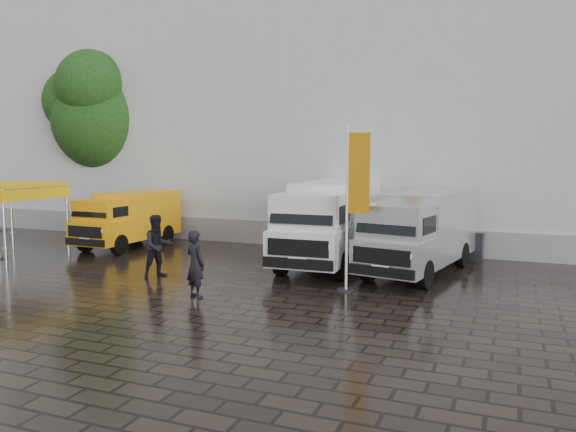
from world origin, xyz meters
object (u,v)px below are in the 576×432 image
object	(u,v)px
van_white	(329,224)
flagpole	(353,201)
van_yellow	(128,220)
person_tent	(158,246)
van_silver	(419,234)
canopy_tent	(5,188)
person_front	(195,264)
wheelie_bin	(475,247)

from	to	relation	value
van_white	flagpole	bearing A→B (deg)	-64.08
van_yellow	person_tent	size ratio (longest dim) A/B	2.49
van_white	van_silver	world-z (taller)	van_white
flagpole	person_tent	size ratio (longest dim) A/B	2.36
van_yellow	van_silver	world-z (taller)	van_silver
van_yellow	van_silver	size ratio (longest dim) A/B	0.81
van_yellow	person_tent	xyz separation A→B (m)	(4.38, -4.20, -0.14)
van_silver	canopy_tent	distance (m)	14.82
person_front	flagpole	bearing A→B (deg)	-125.33
van_white	flagpole	xyz separation A→B (m)	(1.74, -3.31, 1.10)
flagpole	person_front	distance (m)	4.60
canopy_tent	flagpole	xyz separation A→B (m)	(13.16, -0.23, -0.05)
flagpole	wheelie_bin	bearing A→B (deg)	64.75
van_silver	wheelie_bin	size ratio (longest dim) A/B	6.00
van_silver	person_front	size ratio (longest dim) A/B	3.29
canopy_tent	person_front	bearing A→B (deg)	-14.48
van_white	person_front	xyz separation A→B (m)	(-1.96, -5.52, -0.52)
van_silver	flagpole	xyz separation A→B (m)	(-1.34, -3.05, 1.23)
van_yellow	van_white	size ratio (longest dim) A/B	0.74
van_white	van_silver	size ratio (longest dim) A/B	1.10
van_yellow	van_silver	xyz separation A→B (m)	(11.82, -0.70, 0.18)
flagpole	person_tent	xyz separation A→B (m)	(-6.10, -0.45, -1.55)
van_silver	person_tent	bearing A→B (deg)	-143.76
van_white	wheelie_bin	world-z (taller)	van_white
van_silver	flagpole	size ratio (longest dim) A/B	1.30
van_white	canopy_tent	distance (m)	11.88
wheelie_bin	person_front	xyz separation A→B (m)	(-6.55, -8.27, 0.41)
flagpole	van_white	bearing A→B (deg)	117.66
person_front	canopy_tent	bearing A→B (deg)	9.32
van_silver	flagpole	distance (m)	3.56
van_yellow	person_front	distance (m)	9.03
flagpole	person_front	bearing A→B (deg)	-149.13
van_white	canopy_tent	size ratio (longest dim) A/B	2.13
van_silver	van_white	bearing A→B (deg)	-173.78
van_silver	person_tent	size ratio (longest dim) A/B	3.07
van_white	person_tent	distance (m)	5.78
flagpole	person_front	size ratio (longest dim) A/B	2.53
van_white	person_tent	world-z (taller)	van_white
wheelie_bin	person_tent	bearing A→B (deg)	-139.42
flagpole	wheelie_bin	xyz separation A→B (m)	(2.86, 6.06, -2.02)
van_white	canopy_tent	bearing A→B (deg)	-166.65
van_yellow	canopy_tent	xyz separation A→B (m)	(-2.68, -3.52, 1.45)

